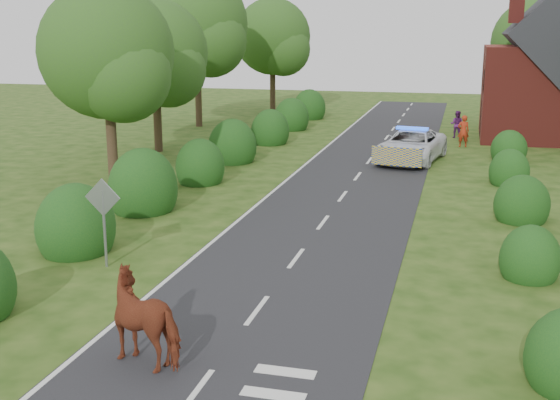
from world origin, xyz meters
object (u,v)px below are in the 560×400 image
(road_sign, at_px, (103,210))
(cow, at_px, (150,324))
(pedestrian_purple, at_px, (457,124))
(police_van, at_px, (411,146))
(pedestrian_red, at_px, (463,131))

(road_sign, xyz_separation_m, cow, (3.64, -4.93, -0.88))
(cow, relative_size, pedestrian_purple, 1.33)
(police_van, xyz_separation_m, pedestrian_red, (2.48, 5.25, 0.10))
(pedestrian_purple, bearing_deg, police_van, 89.27)
(cow, height_order, pedestrian_red, pedestrian_red)
(road_sign, bearing_deg, cow, -53.58)
(road_sign, xyz_separation_m, pedestrian_red, (9.52, 23.68, -0.76))
(road_sign, height_order, pedestrian_red, road_sign)
(cow, bearing_deg, road_sign, -129.18)
(cow, distance_m, pedestrian_purple, 32.51)
(pedestrian_red, distance_m, pedestrian_purple, 3.46)
(police_van, height_order, pedestrian_purple, police_van)
(road_sign, distance_m, cow, 6.19)
(police_van, bearing_deg, pedestrian_red, 74.02)
(pedestrian_red, xyz_separation_m, pedestrian_purple, (-0.40, 3.43, -0.07))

